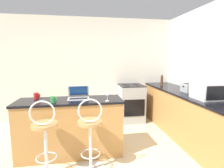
% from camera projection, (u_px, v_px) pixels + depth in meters
% --- Properties ---
extents(wall_back, '(12.00, 0.06, 2.60)m').
position_uv_depth(wall_back, '(91.00, 70.00, 4.51)').
color(wall_back, silver).
rests_on(wall_back, ground_plane).
extents(breakfast_bar, '(1.68, 0.57, 0.93)m').
position_uv_depth(breakfast_bar, '(71.00, 127.00, 2.88)').
color(breakfast_bar, '#B27C42').
rests_on(breakfast_bar, ground_plane).
extents(counter_right, '(0.67, 2.87, 0.93)m').
position_uv_depth(counter_right, '(186.00, 115.00, 3.50)').
color(counter_right, '#B27C42').
rests_on(counter_right, ground_plane).
extents(bar_stool_near, '(0.40, 0.40, 1.07)m').
position_uv_depth(bar_stool_near, '(45.00, 140.00, 2.32)').
color(bar_stool_near, silver).
rests_on(bar_stool_near, ground_plane).
extents(bar_stool_far, '(0.40, 0.40, 1.07)m').
position_uv_depth(bar_stool_far, '(90.00, 137.00, 2.41)').
color(bar_stool_far, silver).
rests_on(bar_stool_far, ground_plane).
extents(laptop, '(0.34, 0.30, 0.21)m').
position_uv_depth(laptop, '(79.00, 95.00, 2.91)').
color(laptop, silver).
rests_on(laptop, breakfast_bar).
extents(microwave, '(0.47, 0.40, 0.27)m').
position_uv_depth(microwave, '(210.00, 91.00, 2.85)').
color(microwave, white).
rests_on(microwave, counter_right).
extents(toaster, '(0.19, 0.25, 0.17)m').
position_uv_depth(toaster, '(188.00, 88.00, 3.44)').
color(toaster, '#9EA3A8').
rests_on(toaster, counter_right).
extents(stove_range, '(0.59, 0.61, 0.93)m').
position_uv_depth(stove_range, '(131.00, 103.00, 4.44)').
color(stove_range, '#9EA3A8').
rests_on(stove_range, ground_plane).
extents(mug_green, '(0.10, 0.08, 0.10)m').
position_uv_depth(mug_green, '(53.00, 99.00, 2.62)').
color(mug_green, '#338447').
rests_on(mug_green, breakfast_bar).
extents(wine_glass_tall, '(0.07, 0.07, 0.15)m').
position_uv_depth(wine_glass_tall, '(107.00, 94.00, 2.71)').
color(wine_glass_tall, silver).
rests_on(wine_glass_tall, breakfast_bar).
extents(mug_red, '(0.10, 0.08, 0.10)m').
position_uv_depth(mug_red, '(36.00, 96.00, 2.85)').
color(mug_red, red).
rests_on(mug_red, breakfast_bar).
extents(pepper_mill, '(0.06, 0.06, 0.27)m').
position_uv_depth(pepper_mill, '(162.00, 81.00, 4.20)').
color(pepper_mill, '#4C2D19').
rests_on(pepper_mill, counter_right).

